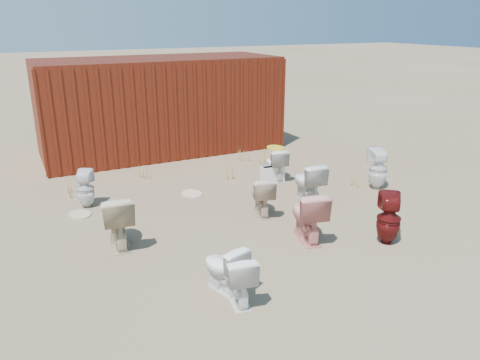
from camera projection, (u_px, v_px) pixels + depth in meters
name	position (u px, v px, depth m)	size (l,w,h in m)	color
ground	(255.00, 220.00, 8.14)	(100.00, 100.00, 0.00)	brown
shipping_container	(160.00, 105.00, 12.14)	(6.00, 2.40, 2.40)	#4F180D
toilet_front_a	(237.00, 277.00, 5.69)	(0.37, 0.65, 0.67)	white
toilet_front_pink	(308.00, 215.00, 7.30)	(0.46, 0.81, 0.83)	#E38C83
toilet_front_c	(224.00, 268.00, 5.91)	(0.37, 0.64, 0.66)	white
toilet_front_maroon	(389.00, 219.00, 7.18)	(0.37, 0.37, 0.81)	#560F0E
toilet_front_e	(308.00, 182.00, 8.83)	(0.44, 0.77, 0.78)	silver
toilet_back_a	(85.00, 189.00, 8.60)	(0.32, 0.33, 0.71)	silver
toilet_back_beige_left	(117.00, 220.00, 7.09)	(0.47, 0.83, 0.85)	#C5B490
toilet_back_beige_right	(262.00, 195.00, 8.27)	(0.40, 0.70, 0.72)	#C9B293
toilet_back_yellowlid	(275.00, 164.00, 10.09)	(0.39, 0.69, 0.70)	silver
toilet_back_e	(378.00, 169.00, 9.54)	(0.38, 0.39, 0.84)	white
yellow_lid	(276.00, 148.00, 9.97)	(0.35, 0.44, 0.03)	gold
loose_tank	(272.00, 174.00, 9.98)	(0.50, 0.20, 0.35)	silver
loose_lid_near	(192.00, 194.00, 9.33)	(0.38, 0.49, 0.02)	beige
loose_lid_far	(80.00, 214.00, 8.35)	(0.36, 0.47, 0.02)	tan
weed_clump_a	(76.00, 188.00, 9.27)	(0.36, 0.36, 0.27)	#A08240
weed_clump_b	(229.00, 172.00, 10.21)	(0.32, 0.32, 0.30)	#A08240
weed_clump_c	(262.00, 156.00, 11.30)	(0.36, 0.36, 0.35)	#A08240
weed_clump_d	(146.00, 171.00, 10.29)	(0.30, 0.30, 0.29)	#A08240
weed_clump_e	(242.00, 155.00, 11.48)	(0.34, 0.34, 0.31)	#A08240
weed_clump_f	(352.00, 180.00, 9.74)	(0.28, 0.28, 0.27)	#A08240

